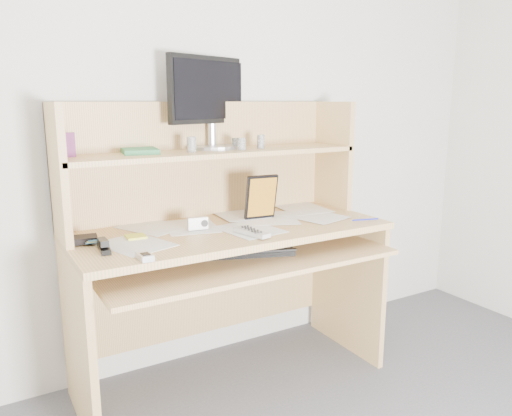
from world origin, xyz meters
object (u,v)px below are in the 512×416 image
desk (223,235)px  tv_remote (252,232)px  game_case (261,197)px  monitor (210,100)px  keyboard (245,250)px

desk → tv_remote: bearing=-87.8°
tv_remote → game_case: (0.18, 0.22, 0.10)m
tv_remote → monitor: 0.69m
keyboard → monitor: 0.73m
keyboard → desk: bearing=116.4°
tv_remote → monitor: (0.02, 0.43, 0.54)m
desk → keyboard: size_ratio=3.15×
monitor → tv_remote: bearing=-113.1°
desk → monitor: 0.64m
tv_remote → monitor: monitor is taller
desk → keyboard: desk is taller
desk → keyboard: (0.02, -0.17, -0.03)m
game_case → monitor: size_ratio=0.45×
game_case → tv_remote: bearing=-122.5°
keyboard → monitor: (0.01, 0.35, 0.64)m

